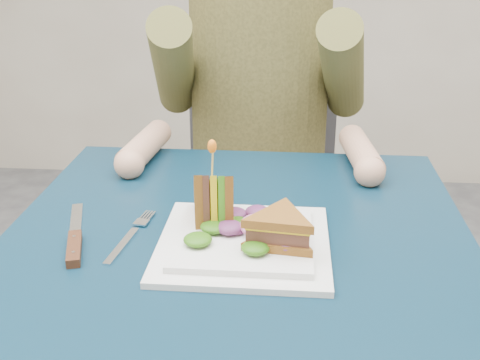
# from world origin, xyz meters

# --- Properties ---
(table) EXTENTS (0.75, 0.75, 0.73)m
(table) POSITION_xyz_m (0.00, 0.00, 0.65)
(table) COLOR #081F2F
(table) RESTS_ON ground
(chair) EXTENTS (0.42, 0.40, 0.93)m
(chair) POSITION_xyz_m (0.00, 0.70, 0.54)
(chair) COLOR #47474C
(chair) RESTS_ON ground
(diner) EXTENTS (0.54, 0.59, 0.74)m
(diner) POSITION_xyz_m (-0.00, 0.58, 0.91)
(diner) COLOR #4A4521
(diner) RESTS_ON chair
(plate) EXTENTS (0.26, 0.26, 0.02)m
(plate) POSITION_xyz_m (0.01, -0.05, 0.74)
(plate) COLOR white
(plate) RESTS_ON table
(sandwich_flat) EXTENTS (0.13, 0.13, 0.05)m
(sandwich_flat) POSITION_xyz_m (0.07, -0.08, 0.78)
(sandwich_flat) COLOR brown
(sandwich_flat) RESTS_ON plate
(sandwich_upright) EXTENTS (0.08, 0.13, 0.13)m
(sandwich_upright) POSITION_xyz_m (-0.04, -0.01, 0.78)
(sandwich_upright) COLOR brown
(sandwich_upright) RESTS_ON plate
(fork) EXTENTS (0.04, 0.18, 0.01)m
(fork) POSITION_xyz_m (-0.17, -0.04, 0.73)
(fork) COLOR silver
(fork) RESTS_ON table
(knife) EXTENTS (0.08, 0.22, 0.02)m
(knife) POSITION_xyz_m (-0.25, -0.07, 0.74)
(knife) COLOR silver
(knife) RESTS_ON table
(toothpick) EXTENTS (0.01, 0.01, 0.06)m
(toothpick) POSITION_xyz_m (-0.04, -0.01, 0.85)
(toothpick) COLOR tan
(toothpick) RESTS_ON sandwich_upright
(toothpick_frill) EXTENTS (0.01, 0.01, 0.02)m
(toothpick_frill) POSITION_xyz_m (-0.04, -0.01, 0.88)
(toothpick_frill) COLOR orange
(toothpick_frill) RESTS_ON sandwich_upright
(lettuce_spill) EXTENTS (0.15, 0.13, 0.02)m
(lettuce_spill) POSITION_xyz_m (0.02, -0.04, 0.76)
(lettuce_spill) COLOR #337A14
(lettuce_spill) RESTS_ON plate
(onion_ring) EXTENTS (0.04, 0.04, 0.02)m
(onion_ring) POSITION_xyz_m (0.03, -0.05, 0.77)
(onion_ring) COLOR #9E4C7A
(onion_ring) RESTS_ON plate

